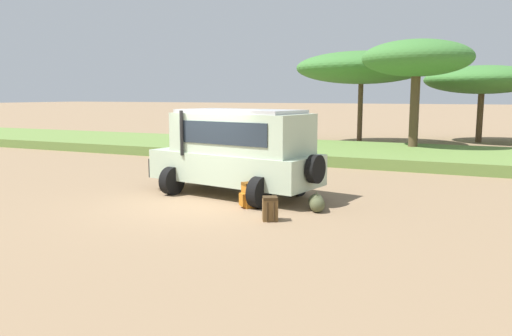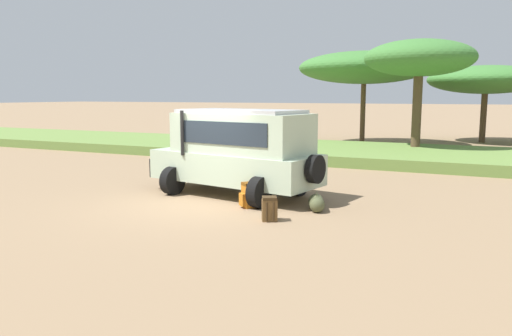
# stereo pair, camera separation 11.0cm
# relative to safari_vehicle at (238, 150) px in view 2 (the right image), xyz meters

# --- Properties ---
(ground_plane) EXTENTS (320.00, 320.00, 0.00)m
(ground_plane) POSITION_rel_safari_vehicle_xyz_m (-0.41, -1.50, -1.29)
(ground_plane) COLOR #8C7051
(grass_bank) EXTENTS (120.00, 7.00, 0.44)m
(grass_bank) POSITION_rel_safari_vehicle_xyz_m (-0.41, 9.98, -1.07)
(grass_bank) COLOR olive
(grass_bank) RESTS_ON ground_plane
(safari_vehicle) EXTENTS (5.47, 3.28, 2.44)m
(safari_vehicle) POSITION_rel_safari_vehicle_xyz_m (0.00, 0.00, 0.00)
(safari_vehicle) COLOR #B2C6A8
(safari_vehicle) RESTS_ON ground_plane
(backpack_beside_front_wheel) EXTENTS (0.43, 0.46, 0.56)m
(backpack_beside_front_wheel) POSITION_rel_safari_vehicle_xyz_m (1.97, -2.28, -1.02)
(backpack_beside_front_wheel) COLOR brown
(backpack_beside_front_wheel) RESTS_ON ground_plane
(backpack_cluster_center) EXTENTS (0.44, 0.44, 0.65)m
(backpack_cluster_center) POSITION_rel_safari_vehicle_xyz_m (0.94, -1.29, -0.98)
(backpack_cluster_center) COLOR #B26619
(backpack_cluster_center) RESTS_ON ground_plane
(duffel_bag_low_black_case) EXTENTS (0.54, 0.79, 0.48)m
(duffel_bag_low_black_case) POSITION_rel_safari_vehicle_xyz_m (2.63, -0.86, -1.11)
(duffel_bag_low_black_case) COLOR #4C5133
(duffel_bag_low_black_case) RESTS_ON ground_plane
(acacia_tree_far_left) EXTENTS (7.52, 7.03, 5.31)m
(acacia_tree_far_left) POSITION_rel_safari_vehicle_xyz_m (-0.33, 16.52, 3.09)
(acacia_tree_far_left) COLOR brown
(acacia_tree_far_left) RESTS_ON ground_plane
(acacia_tree_left_mid) EXTENTS (5.01, 4.45, 5.36)m
(acacia_tree_left_mid) POSITION_rel_safari_vehicle_xyz_m (3.28, 11.83, 3.18)
(acacia_tree_left_mid) COLOR brown
(acacia_tree_left_mid) RESTS_ON ground_plane
(acacia_tree_centre_back) EXTENTS (6.70, 6.33, 4.59)m
(acacia_tree_centre_back) POSITION_rel_safari_vehicle_xyz_m (6.01, 20.57, 2.44)
(acacia_tree_centre_back) COLOR brown
(acacia_tree_centre_back) RESTS_ON ground_plane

